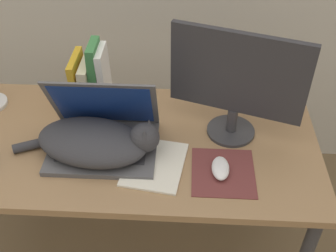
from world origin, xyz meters
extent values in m
cube|color=#93704C|center=(0.00, 0.32, 0.72)|extent=(1.33, 0.64, 0.03)
cylinder|color=#38383D|center=(-0.61, 0.59, 0.35)|extent=(0.04, 0.04, 0.70)
cylinder|color=#38383D|center=(0.61, 0.59, 0.35)|extent=(0.04, 0.04, 0.70)
cube|color=#4C4C51|center=(-0.08, 0.27, 0.74)|extent=(0.36, 0.27, 0.02)
cube|color=#28282D|center=(-0.08, 0.25, 0.75)|extent=(0.30, 0.14, 0.00)
cube|color=#4C4C51|center=(-0.08, 0.34, 0.87)|extent=(0.36, 0.13, 0.25)
cube|color=navy|center=(-0.08, 0.34, 0.87)|extent=(0.33, 0.11, 0.22)
ellipsoid|color=#333338|center=(-0.11, 0.25, 0.78)|extent=(0.41, 0.28, 0.10)
sphere|color=#333338|center=(0.07, 0.25, 0.81)|extent=(0.10, 0.10, 0.10)
cone|color=#333338|center=(0.08, 0.28, 0.85)|extent=(0.04, 0.04, 0.03)
cone|color=#333338|center=(0.07, 0.22, 0.85)|extent=(0.04, 0.04, 0.03)
cylinder|color=#333338|center=(-0.31, 0.26, 0.75)|extent=(0.14, 0.09, 0.03)
cylinder|color=#333338|center=(0.36, 0.38, 0.74)|extent=(0.17, 0.17, 0.01)
cylinder|color=#333338|center=(0.36, 0.38, 0.79)|extent=(0.04, 0.04, 0.09)
cube|color=#28282D|center=(0.36, 0.38, 0.98)|extent=(0.44, 0.16, 0.29)
cube|color=navy|center=(0.37, 0.37, 0.98)|extent=(0.40, 0.13, 0.26)
cube|color=brown|center=(0.33, 0.18, 0.73)|extent=(0.20, 0.22, 0.00)
ellipsoid|color=silver|center=(0.32, 0.18, 0.75)|extent=(0.06, 0.10, 0.03)
cube|color=gold|center=(-0.21, 0.53, 0.83)|extent=(0.03, 0.16, 0.20)
cube|color=beige|center=(-0.18, 0.53, 0.82)|extent=(0.04, 0.16, 0.18)
cube|color=#387A42|center=(-0.14, 0.53, 0.86)|extent=(0.04, 0.12, 0.26)
cube|color=white|center=(-0.11, 0.53, 0.85)|extent=(0.03, 0.13, 0.24)
cube|color=silver|center=(0.10, 0.20, 0.74)|extent=(0.22, 0.26, 0.01)
camera|label=1|loc=(0.20, -0.76, 1.72)|focal=45.00mm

